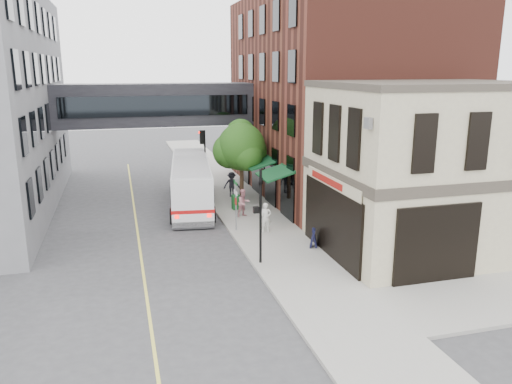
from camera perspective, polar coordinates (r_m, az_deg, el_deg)
ground at (r=21.97m, az=0.95°, el=-10.39°), size 120.00×120.00×0.00m
sidewalk_main at (r=35.23m, az=-2.34°, el=-0.82°), size 4.00×60.00×0.15m
corner_building at (r=26.21m, az=18.89°, el=2.55°), size 10.19×8.12×8.45m
brick_building at (r=37.66m, az=9.31°, el=10.63°), size 13.76×18.00×14.00m
skyway_bridge at (r=37.38m, az=-11.47°, el=9.76°), size 14.00×3.18×3.00m
traffic_signal_near at (r=22.86m, az=0.45°, el=-1.45°), size 0.44×0.22×4.60m
traffic_signal_far at (r=37.12m, az=-6.08°, el=5.02°), size 0.53×0.28×4.50m
street_sign_pole at (r=27.81m, az=-2.32°, el=-0.90°), size 0.08×0.75×3.00m
street_tree at (r=33.75m, az=-1.78°, el=5.18°), size 3.80×3.20×5.60m
lane_marking at (r=30.57m, az=-13.50°, el=-3.66°), size 0.12×40.00×0.01m
bus at (r=33.83m, az=-7.44°, el=1.24°), size 3.86×11.37×3.00m
pedestrian_a at (r=27.81m, az=1.13°, el=-2.93°), size 0.67×0.50×1.65m
pedestrian_b at (r=30.69m, az=-1.43°, el=-1.24°), size 1.01×0.90×1.72m
pedestrian_c at (r=35.48m, az=-2.80°, el=0.88°), size 1.24×0.83×1.78m
newspaper_box at (r=32.37m, az=-2.33°, el=-1.16°), size 0.50×0.45×0.94m
sandwich_board at (r=25.76m, az=6.60°, el=-5.24°), size 0.52×0.63×0.95m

